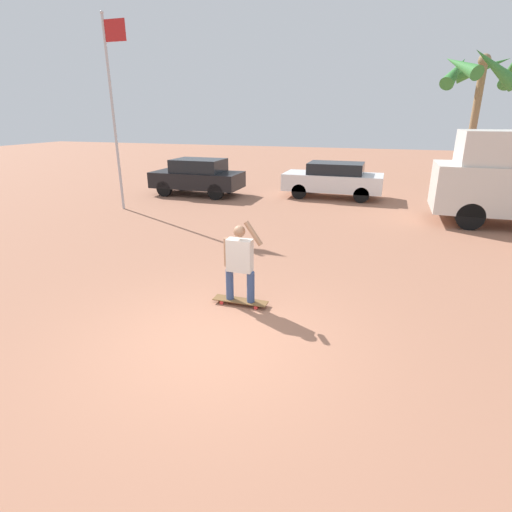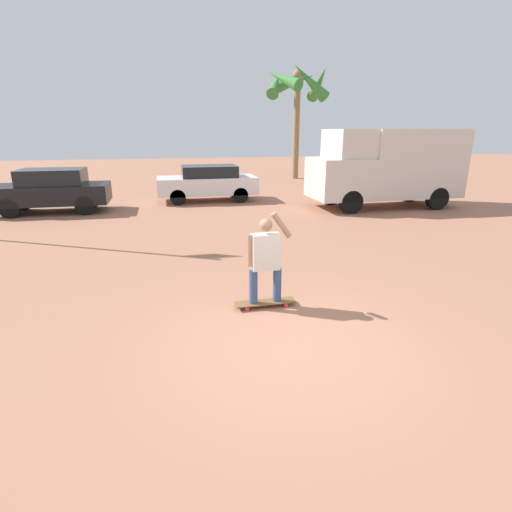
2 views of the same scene
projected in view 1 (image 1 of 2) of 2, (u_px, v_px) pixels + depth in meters
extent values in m
plane|color=#A36B51|center=(214.00, 343.00, 6.19)|extent=(80.00, 80.00, 0.00)
cube|color=brown|center=(240.00, 301.00, 7.41)|extent=(1.03, 0.25, 0.02)
cylinder|color=red|center=(222.00, 303.00, 7.43)|extent=(0.07, 0.03, 0.07)
cylinder|color=red|center=(226.00, 298.00, 7.62)|extent=(0.07, 0.03, 0.07)
cylinder|color=red|center=(256.00, 308.00, 7.24)|extent=(0.07, 0.03, 0.07)
cylinder|color=red|center=(259.00, 303.00, 7.42)|extent=(0.07, 0.03, 0.07)
cylinder|color=#384C7A|center=(230.00, 284.00, 7.37)|extent=(0.14, 0.14, 0.59)
cylinder|color=#384C7A|center=(251.00, 287.00, 7.25)|extent=(0.14, 0.14, 0.59)
cube|color=silver|center=(240.00, 255.00, 7.11)|extent=(0.45, 0.22, 0.60)
sphere|color=#A37556|center=(239.00, 231.00, 6.97)|extent=(0.21, 0.21, 0.21)
cylinder|color=#A37556|center=(226.00, 252.00, 7.18)|extent=(0.09, 0.09, 0.53)
cylinder|color=#A37556|center=(253.00, 233.00, 6.90)|extent=(0.35, 0.09, 0.44)
cylinder|color=black|center=(470.00, 216.00, 12.19)|extent=(0.83, 0.28, 0.83)
cylinder|color=black|center=(461.00, 204.00, 13.88)|extent=(0.83, 0.28, 0.83)
cube|color=silver|center=(466.00, 187.00, 12.82)|extent=(1.98, 2.16, 1.47)
cube|color=black|center=(454.00, 177.00, 12.83)|extent=(0.04, 1.84, 0.74)
cube|color=silver|center=(484.00, 147.00, 12.32)|extent=(1.38, 1.99, 1.01)
cylinder|color=black|center=(299.00, 191.00, 16.72)|extent=(0.62, 0.22, 0.62)
cylinder|color=black|center=(306.00, 186.00, 18.10)|extent=(0.62, 0.22, 0.62)
cylinder|color=black|center=(361.00, 195.00, 15.98)|extent=(0.62, 0.22, 0.62)
cylinder|color=black|center=(364.00, 189.00, 17.36)|extent=(0.62, 0.22, 0.62)
cube|color=white|center=(333.00, 182.00, 16.92)|extent=(4.09, 1.76, 0.69)
cube|color=black|center=(336.00, 168.00, 16.70)|extent=(2.25, 1.55, 0.46)
cylinder|color=black|center=(164.00, 189.00, 17.22)|extent=(0.67, 0.22, 0.67)
cylinder|color=black|center=(182.00, 183.00, 18.61)|extent=(0.67, 0.22, 0.67)
cylinder|color=black|center=(216.00, 192.00, 16.52)|extent=(0.67, 0.22, 0.67)
cylinder|color=black|center=(230.00, 186.00, 17.91)|extent=(0.67, 0.22, 0.67)
cube|color=black|center=(197.00, 180.00, 17.45)|extent=(3.89, 1.77, 0.67)
cube|color=black|center=(199.00, 166.00, 17.22)|extent=(2.14, 1.55, 0.55)
cylinder|color=#8E704C|center=(474.00, 123.00, 20.71)|extent=(0.37, 0.37, 5.90)
sphere|color=#8E704C|center=(485.00, 60.00, 19.72)|extent=(0.59, 0.59, 0.59)
cone|color=#387F38|center=(512.00, 68.00, 19.46)|extent=(0.79, 2.57, 1.96)
cone|color=#387F38|center=(482.00, 68.00, 20.89)|extent=(2.73, 1.07, 1.48)
cone|color=#387F38|center=(456.00, 71.00, 20.69)|extent=(1.75, 2.61, 1.96)
cone|color=#387F38|center=(461.00, 65.00, 19.55)|extent=(1.97, 2.65, 1.57)
cone|color=#387F38|center=(496.00, 67.00, 18.67)|extent=(2.58, 1.30, 2.11)
cylinder|color=#B7B7BC|center=(114.00, 119.00, 13.99)|extent=(0.09, 0.09, 6.42)
sphere|color=#B7B7BC|center=(102.00, 12.00, 12.90)|extent=(0.12, 0.12, 0.12)
cube|color=#B22323|center=(115.00, 30.00, 12.95)|extent=(0.78, 0.02, 0.66)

